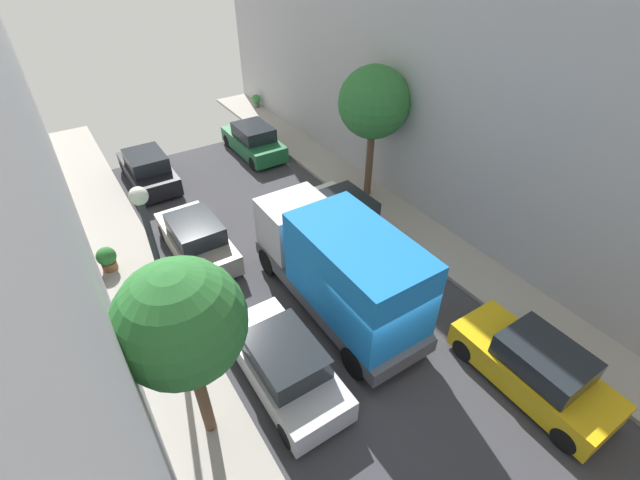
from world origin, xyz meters
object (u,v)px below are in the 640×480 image
at_px(parked_car_right_2, 535,368).
at_px(parked_car_right_4, 254,141).
at_px(potted_plant_2, 107,258).
at_px(delivery_truck, 339,267).
at_px(street_tree_0, 181,323).
at_px(lamp_post, 154,246).
at_px(parked_car_left_2, 284,364).
at_px(potted_plant_0, 256,100).
at_px(potted_plant_3, 141,339).
at_px(parked_car_left_3, 197,239).
at_px(parked_car_right_3, 345,215).
at_px(parked_car_left_4, 148,170).
at_px(street_tree_1, 374,103).

height_order(parked_car_right_2, parked_car_right_4, same).
bearing_deg(potted_plant_2, delivery_truck, -45.94).
distance_m(street_tree_0, lamp_post, 3.22).
relative_size(parked_car_left_2, potted_plant_0, 5.41).
bearing_deg(parked_car_left_2, parked_car_right_4, 67.15).
distance_m(parked_car_right_4, potted_plant_3, 12.87).
bearing_deg(lamp_post, parked_car_left_2, -57.39).
relative_size(parked_car_left_3, parked_car_right_4, 1.00).
xyz_separation_m(parked_car_right_2, parked_car_right_3, (0.00, 8.44, 0.00)).
bearing_deg(parked_car_right_2, parked_car_left_3, 118.17).
height_order(delivery_truck, potted_plant_3, delivery_truck).
distance_m(parked_car_left_3, parked_car_left_4, 6.21).
bearing_deg(potted_plant_0, potted_plant_2, -135.16).
xyz_separation_m(parked_car_right_2, potted_plant_3, (-8.31, 6.64, -0.10)).
height_order(parked_car_left_2, parked_car_right_2, same).
xyz_separation_m(parked_car_right_2, potted_plant_2, (-8.34, 10.87, -0.10)).
bearing_deg(delivery_truck, parked_car_right_4, 76.70).
xyz_separation_m(delivery_truck, potted_plant_3, (-5.61, 1.60, -1.17)).
height_order(parked_car_left_2, parked_car_right_4, same).
xyz_separation_m(street_tree_1, lamp_post, (-9.63, -3.36, -0.68)).
bearing_deg(parked_car_right_4, lamp_post, -126.56).
bearing_deg(parked_car_left_3, potted_plant_0, 55.22).
bearing_deg(potted_plant_3, parked_car_right_3, 12.24).
distance_m(parked_car_right_4, street_tree_0, 15.41).
xyz_separation_m(parked_car_right_4, delivery_truck, (-2.70, -11.43, 1.07)).
bearing_deg(street_tree_0, parked_car_left_4, 80.26).
relative_size(street_tree_0, lamp_post, 1.00).
relative_size(street_tree_0, potted_plant_0, 6.49).
bearing_deg(parked_car_right_2, potted_plant_3, 141.40).
xyz_separation_m(potted_plant_0, potted_plant_2, (-11.28, -11.21, 0.04)).
distance_m(parked_car_left_2, potted_plant_3, 4.18).
bearing_deg(potted_plant_0, parked_car_left_4, -145.22).
bearing_deg(potted_plant_2, parked_car_right_3, -16.21).
xyz_separation_m(parked_car_left_3, delivery_truck, (2.70, -5.05, 1.07)).
relative_size(parked_car_right_3, potted_plant_3, 4.67).
xyz_separation_m(parked_car_right_2, potted_plant_0, (2.93, 22.08, -0.14)).
height_order(parked_car_left_3, potted_plant_3, parked_car_left_3).
distance_m(parked_car_right_4, potted_plant_0, 6.34).
bearing_deg(parked_car_right_2, delivery_truck, 118.21).
relative_size(parked_car_right_3, street_tree_1, 0.77).
bearing_deg(parked_car_left_3, delivery_truck, -61.87).
bearing_deg(potted_plant_0, parked_car_right_4, -117.55).
relative_size(parked_car_right_2, lamp_post, 0.83).
bearing_deg(parked_car_left_3, parked_car_right_4, 49.74).
distance_m(potted_plant_0, potted_plant_2, 15.90).
height_order(parked_car_left_4, parked_car_right_3, same).
xyz_separation_m(parked_car_left_2, potted_plant_2, (-2.94, 7.22, -0.10)).
bearing_deg(street_tree_0, potted_plant_0, 60.53).
bearing_deg(potted_plant_3, potted_plant_2, 90.41).
height_order(parked_car_left_2, potted_plant_0, parked_car_left_2).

